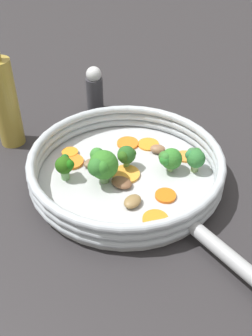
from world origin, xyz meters
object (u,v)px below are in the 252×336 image
object	(u,v)px
broccoli_floret_0	(170,159)
broccoli_floret_1	(65,166)
skillet	(126,178)
mushroom_piece_2	(158,149)
mushroom_piece_0	(122,183)
carrot_slice_1	(70,153)
carrot_slice_3	(155,219)
mushroom_piece_1	(133,201)
carrot_slice_6	(127,143)
carrot_slice_7	(166,196)
broccoli_floret_3	(126,155)
salt_shaker	(95,89)
broccoli_floret_2	(102,165)
carrot_slice_2	(126,173)
broccoli_floret_4	(195,157)
mushroom_piece_3	(90,163)
carrot_slice_4	(185,156)
oil_bottle	(5,102)
carrot_slice_5	(72,162)
carrot_slice_0	(148,144)

from	to	relation	value
broccoli_floret_0	broccoli_floret_1	distance (m)	0.17
skillet	mushroom_piece_2	bearing A→B (deg)	-39.50
broccoli_floret_0	mushroom_piece_0	distance (m)	0.09
carrot_slice_1	carrot_slice_3	size ratio (longest dim) A/B	0.76
carrot_slice_1	carrot_slice_3	xyz separation A→B (m)	(-0.15, -0.15, -0.00)
mushroom_piece_1	carrot_slice_6	bearing A→B (deg)	5.06
skillet	mushroom_piece_0	bearing A→B (deg)	166.51
mushroom_piece_2	carrot_slice_7	bearing A→B (deg)	-175.43
broccoli_floret_3	salt_shaker	bearing A→B (deg)	18.99
broccoli_floret_2	carrot_slice_2	bearing A→B (deg)	-61.66
carrot_slice_3	broccoli_floret_4	bearing A→B (deg)	-29.17
mushroom_piece_3	broccoli_floret_2	bearing A→B (deg)	-149.28
carrot_slice_3	broccoli_floret_0	world-z (taller)	broccoli_floret_0
carrot_slice_4	carrot_slice_6	bearing A→B (deg)	70.90
broccoli_floret_2	mushroom_piece_1	world-z (taller)	broccoli_floret_2
broccoli_floret_1	carrot_slice_6	bearing A→B (deg)	-44.30
carrot_slice_6	broccoli_floret_1	size ratio (longest dim) A/B	0.94
broccoli_floret_4	oil_bottle	bearing A→B (deg)	75.59
carrot_slice_1	broccoli_floret_2	bearing A→B (deg)	-138.30
carrot_slice_4	mushroom_piece_2	world-z (taller)	mushroom_piece_2
broccoli_floret_2	carrot_slice_1	bearing A→B (deg)	41.70
carrot_slice_7	oil_bottle	size ratio (longest dim) A/B	0.16
carrot_slice_5	mushroom_piece_3	world-z (taller)	mushroom_piece_3
broccoli_floret_4	mushroom_piece_0	distance (m)	0.13
broccoli_floret_4	salt_shaker	bearing A→B (deg)	41.68
broccoli_floret_1	broccoli_floret_2	bearing A→B (deg)	-96.49
carrot_slice_5	mushroom_piece_2	world-z (taller)	mushroom_piece_2
mushroom_piece_2	carrot_slice_0	bearing A→B (deg)	37.51
carrot_slice_1	carrot_slice_7	world-z (taller)	carrot_slice_1
carrot_slice_0	broccoli_floret_2	xyz separation A→B (m)	(-0.10, 0.07, 0.03)
carrot_slice_0	broccoli_floret_3	bearing A→B (deg)	149.79
carrot_slice_2	broccoli_floret_1	xyz separation A→B (m)	(-0.01, 0.10, 0.02)
carrot_slice_0	broccoli_floret_0	size ratio (longest dim) A/B	0.92
carrot_slice_5	mushroom_piece_1	xyz separation A→B (m)	(-0.10, -0.11, 0.00)
skillet	broccoli_floret_0	size ratio (longest dim) A/B	7.21
carrot_slice_0	oil_bottle	size ratio (longest dim) A/B	0.19
mushroom_piece_2	mushroom_piece_3	size ratio (longest dim) A/B	1.05
carrot_slice_6	mushroom_piece_0	bearing A→B (deg)	177.66
carrot_slice_2	broccoli_floret_4	xyz separation A→B (m)	(0.02, -0.11, 0.02)
broccoli_floret_4	carrot_slice_0	bearing A→B (deg)	47.86
skillet	carrot_slice_5	distance (m)	0.10
carrot_slice_5	mushroom_piece_0	bearing A→B (deg)	-121.78
salt_shaker	oil_bottle	distance (m)	0.19
broccoli_floret_3	mushroom_piece_0	size ratio (longest dim) A/B	1.16
broccoli_floret_1	broccoli_floret_3	world-z (taller)	same
carrot_slice_0	carrot_slice_1	xyz separation A→B (m)	(-0.03, 0.14, 0.00)
skillet	broccoli_floret_3	size ratio (longest dim) A/B	7.23
carrot_slice_4	broccoli_floret_1	bearing A→B (deg)	107.57
carrot_slice_2	carrot_slice_7	xyz separation A→B (m)	(-0.05, -0.06, 0.00)
broccoli_floret_0	mushroom_piece_0	world-z (taller)	broccoli_floret_0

